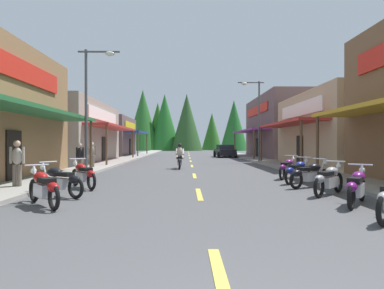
% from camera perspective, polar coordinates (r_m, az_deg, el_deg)
% --- Properties ---
extents(ground, '(10.24, 81.38, 0.10)m').
position_cam_1_polar(ground, '(27.43, -0.20, -3.16)').
color(ground, '#4C4C4F').
extents(sidewalk_left, '(2.26, 81.38, 0.12)m').
position_cam_1_polar(sidewalk_left, '(28.04, -13.10, -2.87)').
color(sidewalk_left, '#9E9991').
rests_on(sidewalk_left, ground).
extents(sidewalk_right, '(2.26, 81.38, 0.12)m').
position_cam_1_polar(sidewalk_right, '(28.22, 12.61, -2.85)').
color(sidewalk_right, gray).
rests_on(sidewalk_right, ground).
extents(centerline_dashes, '(0.16, 57.11, 0.01)m').
position_cam_1_polar(centerline_dashes, '(31.29, -0.31, -2.63)').
color(centerline_dashes, '#E0C64C').
rests_on(centerline_dashes, ground).
extents(storefront_left_middle, '(8.47, 12.64, 4.99)m').
position_cam_1_polar(storefront_left_middle, '(29.54, -21.40, 2.02)').
color(storefront_left_middle, gray).
rests_on(storefront_left_middle, ground).
extents(storefront_left_far, '(8.30, 9.96, 4.74)m').
position_cam_1_polar(storefront_left_far, '(42.03, -15.07, 1.34)').
color(storefront_left_far, brown).
rests_on(storefront_left_far, ground).
extents(storefront_right_middle, '(8.46, 10.82, 4.98)m').
position_cam_1_polar(storefront_right_middle, '(24.75, 25.55, 2.33)').
color(storefront_right_middle, tan).
rests_on(storefront_right_middle, ground).
extents(storefront_right_far, '(8.84, 13.40, 6.60)m').
position_cam_1_polar(storefront_right_far, '(37.29, 16.57, 2.89)').
color(storefront_right_far, brown).
rests_on(storefront_right_far, ground).
extents(streetlamp_left, '(2.13, 0.30, 6.37)m').
position_cam_1_polar(streetlamp_left, '(17.68, -16.97, 8.51)').
color(streetlamp_left, '#474C51').
rests_on(streetlamp_left, ground).
extents(streetlamp_right, '(2.13, 0.30, 6.59)m').
position_cam_1_polar(streetlamp_right, '(27.14, 10.96, 5.90)').
color(streetlamp_right, '#474C51').
rests_on(streetlamp_right, ground).
extents(motorcycle_parked_right_1, '(1.37, 1.77, 1.04)m').
position_cam_1_polar(motorcycle_parked_right_1, '(9.45, 26.75, -6.53)').
color(motorcycle_parked_right_1, black).
rests_on(motorcycle_parked_right_1, ground).
extents(motorcycle_parked_right_2, '(1.59, 1.58, 1.04)m').
position_cam_1_polar(motorcycle_parked_right_2, '(10.91, 22.71, -5.61)').
color(motorcycle_parked_right_2, black).
rests_on(motorcycle_parked_right_2, ground).
extents(motorcycle_parked_right_3, '(1.90, 1.16, 1.04)m').
position_cam_1_polar(motorcycle_parked_right_3, '(12.48, 19.87, -4.86)').
color(motorcycle_parked_right_3, black).
rests_on(motorcycle_parked_right_3, ground).
extents(motorcycle_parked_right_4, '(1.57, 1.60, 1.04)m').
position_cam_1_polar(motorcycle_parked_right_4, '(13.68, 17.94, -4.40)').
color(motorcycle_parked_right_4, black).
rests_on(motorcycle_parked_right_4, ground).
extents(motorcycle_parked_right_5, '(1.32, 1.80, 1.04)m').
position_cam_1_polar(motorcycle_parked_right_5, '(15.30, 16.31, -3.90)').
color(motorcycle_parked_right_5, black).
rests_on(motorcycle_parked_right_5, ground).
extents(motorcycle_parked_left_0, '(1.48, 1.68, 1.04)m').
position_cam_1_polar(motorcycle_parked_left_0, '(9.13, -24.42, -6.76)').
color(motorcycle_parked_left_0, black).
rests_on(motorcycle_parked_left_0, ground).
extents(motorcycle_parked_left_1, '(1.86, 1.22, 1.04)m').
position_cam_1_polar(motorcycle_parked_left_1, '(10.56, -22.09, -5.80)').
color(motorcycle_parked_left_1, black).
rests_on(motorcycle_parked_left_1, ground).
extents(motorcycle_parked_left_2, '(1.42, 1.73, 1.04)m').
position_cam_1_polar(motorcycle_parked_left_2, '(12.27, -18.41, -4.95)').
color(motorcycle_parked_left_2, black).
rests_on(motorcycle_parked_left_2, ground).
extents(rider_cruising_lead, '(0.60, 2.14, 1.57)m').
position_cam_1_polar(rider_cruising_lead, '(20.25, -2.15, -2.39)').
color(rider_cruising_lead, black).
rests_on(rider_cruising_lead, ground).
extents(pedestrian_by_shop, '(0.44, 0.44, 1.65)m').
position_cam_1_polar(pedestrian_by_shop, '(20.86, -17.03, -1.51)').
color(pedestrian_by_shop, '#726659').
rests_on(pedestrian_by_shop, ground).
extents(pedestrian_browsing, '(0.56, 0.32, 1.70)m').
position_cam_1_polar(pedestrian_browsing, '(12.70, -28.17, -2.55)').
color(pedestrian_browsing, '#726659').
rests_on(pedestrian_browsing, ground).
extents(pedestrian_waiting, '(0.49, 0.41, 1.59)m').
position_cam_1_polar(pedestrian_waiting, '(17.55, -18.92, -1.97)').
color(pedestrian_waiting, '#726659').
rests_on(pedestrian_waiting, ground).
extents(parked_car_curbside, '(2.27, 4.40, 1.40)m').
position_cam_1_polar(parked_car_curbside, '(36.70, 5.73, -1.13)').
color(parked_car_curbside, black).
rests_on(parked_car_curbside, ground).
extents(treeline_backdrop, '(25.30, 11.08, 12.77)m').
position_cam_1_polar(treeline_backdrop, '(69.09, -3.79, 3.67)').
color(treeline_backdrop, '#2F6723').
rests_on(treeline_backdrop, ground).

